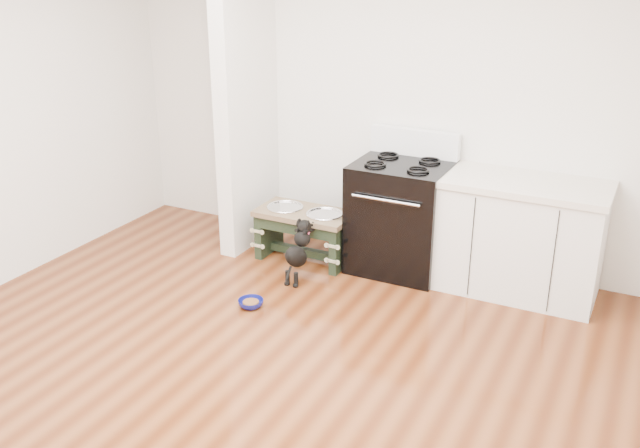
{
  "coord_description": "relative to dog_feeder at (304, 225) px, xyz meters",
  "views": [
    {
      "loc": [
        2.12,
        -3.05,
        2.59
      ],
      "look_at": [
        -0.23,
        1.63,
        0.5
      ],
      "focal_mm": 40.0,
      "sensor_mm": 36.0,
      "label": 1
    }
  ],
  "objects": [
    {
      "name": "ground",
      "position": [
        0.54,
        -1.94,
        -0.32
      ],
      "size": [
        5.0,
        5.0,
        0.0
      ],
      "primitive_type": "plane",
      "color": "#4D210D",
      "rests_on": "ground"
    },
    {
      "name": "cabinet_run",
      "position": [
        1.77,
        0.23,
        0.13
      ],
      "size": [
        1.24,
        0.64,
        0.91
      ],
      "color": "silver",
      "rests_on": "ground"
    },
    {
      "name": "room_shell",
      "position": [
        0.54,
        -1.94,
        1.3
      ],
      "size": [
        5.0,
        5.0,
        5.0
      ],
      "color": "silver",
      "rests_on": "ground"
    },
    {
      "name": "partition_wall",
      "position": [
        -0.64,
        0.16,
        1.03
      ],
      "size": [
        0.15,
        0.8,
        2.7
      ],
      "primitive_type": "cube",
      "color": "silver",
      "rests_on": "ground"
    },
    {
      "name": "puppy",
      "position": [
        0.15,
        -0.38,
        -0.05
      ],
      "size": [
        0.14,
        0.42,
        0.5
      ],
      "color": "black",
      "rests_on": "ground"
    },
    {
      "name": "dog_feeder",
      "position": [
        0.0,
        0.0,
        0.0
      ],
      "size": [
        0.82,
        0.44,
        0.47
      ],
      "color": "black",
      "rests_on": "ground"
    },
    {
      "name": "floor_bowl",
      "position": [
        0.04,
        -0.95,
        -0.29
      ],
      "size": [
        0.24,
        0.24,
        0.06
      ],
      "rotation": [
        0.0,
        0.0,
        -0.26
      ],
      "color": "navy",
      "rests_on": "ground"
    },
    {
      "name": "oven_range",
      "position": [
        0.79,
        0.21,
        0.16
      ],
      "size": [
        0.76,
        0.69,
        1.14
      ],
      "color": "black",
      "rests_on": "ground"
    }
  ]
}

